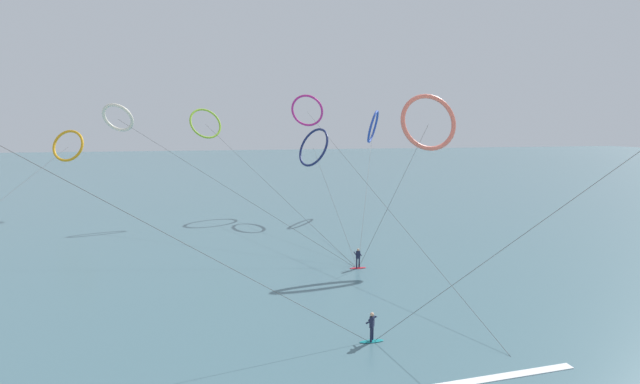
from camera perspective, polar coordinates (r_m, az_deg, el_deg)
sea_water at (r=116.15m, az=-8.49°, el=2.39°), size 400.00×200.00×0.08m
surfer_teal at (r=26.81m, az=6.39°, el=-16.41°), size 1.40×0.72×1.70m
surfer_crimson at (r=39.12m, az=4.70°, el=-8.30°), size 1.40×0.68×1.70m
kite_ivory at (r=50.51m, az=-23.57°, el=8.35°), size 22.74×15.03×14.09m
kite_coral at (r=43.70m, az=13.22°, el=8.38°), size 10.35×4.84×14.83m
kite_cobalt at (r=64.30m, az=6.55°, el=7.98°), size 11.05×27.61×13.91m
kite_magenta at (r=66.00m, az=-1.58°, el=9.96°), size 5.26×47.19×16.10m
kite_navy at (r=59.62m, az=-0.82°, el=5.52°), size 4.61×25.52×11.54m
kite_lime at (r=60.74m, az=-13.89°, el=8.17°), size 15.26×26.74×14.01m
kite_amber at (r=70.76m, az=-28.62°, el=5.01°), size 4.88×48.81×11.28m
wave_crest_mid at (r=24.31m, az=17.41°, el=-21.57°), size 11.86×1.18×0.12m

